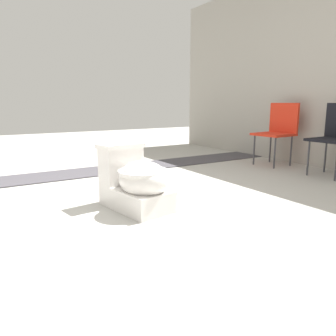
{
  "coord_description": "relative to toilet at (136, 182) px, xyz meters",
  "views": [
    {
      "loc": [
        2.53,
        -0.88,
        0.84
      ],
      "look_at": [
        0.24,
        0.54,
        0.3
      ],
      "focal_mm": 35.0,
      "sensor_mm": 36.0,
      "label": 1
    }
  ],
  "objects": [
    {
      "name": "folding_chair_left",
      "position": [
        -0.71,
        2.5,
        0.29
      ],
      "size": [
        0.46,
        0.46,
        0.83
      ],
      "rotation": [
        0.0,
        0.0,
        -1.52
      ],
      "color": "red",
      "rests_on": "ground"
    },
    {
      "name": "gravel_strip",
      "position": [
        -1.55,
        0.26,
        -0.21
      ],
      "size": [
        0.56,
        8.0,
        0.01
      ],
      "primitive_type": "cube",
      "color": "#423F44",
      "rests_on": "ground"
    },
    {
      "name": "ground_plane",
      "position": [
        -0.24,
        -0.24,
        -0.22
      ],
      "size": [
        14.0,
        14.0,
        0.0
      ],
      "primitive_type": "plane",
      "color": "#A8A59E"
    },
    {
      "name": "toilet",
      "position": [
        0.0,
        0.0,
        0.0
      ],
      "size": [
        0.68,
        0.47,
        0.52
      ],
      "rotation": [
        0.0,
        0.0,
        0.16
      ],
      "color": "white",
      "rests_on": "ground"
    }
  ]
}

